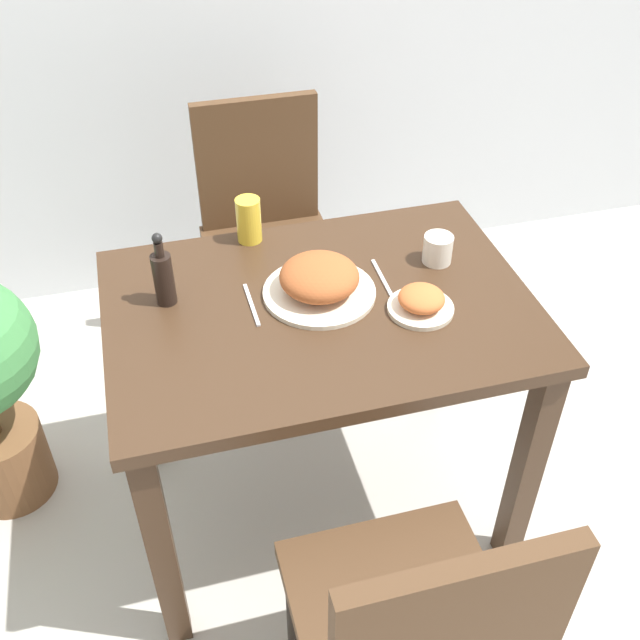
# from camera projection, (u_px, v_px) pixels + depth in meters

# --- Properties ---
(ground_plane) EXTENTS (16.00, 16.00, 0.00)m
(ground_plane) POSITION_uv_depth(u_px,v_px,m) (320.00, 497.00, 2.26)
(ground_plane) COLOR #B7B2A8
(dining_table) EXTENTS (1.02, 0.72, 0.75)m
(dining_table) POSITION_uv_depth(u_px,v_px,m) (320.00, 342.00, 1.86)
(dining_table) COLOR #3D2819
(dining_table) RESTS_ON ground_plane
(chair_near) EXTENTS (0.42, 0.42, 0.92)m
(chair_near) POSITION_uv_depth(u_px,v_px,m) (417.00, 632.00, 1.39)
(chair_near) COLOR #4C331E
(chair_near) RESTS_ON ground_plane
(chair_far) EXTENTS (0.42, 0.42, 0.92)m
(chair_far) POSITION_uv_depth(u_px,v_px,m) (267.00, 226.00, 2.46)
(chair_far) COLOR #4C331E
(chair_far) RESTS_ON ground_plane
(food_plate) EXTENTS (0.27, 0.27, 0.09)m
(food_plate) POSITION_uv_depth(u_px,v_px,m) (319.00, 280.00, 1.78)
(food_plate) COLOR beige
(food_plate) RESTS_ON dining_table
(side_plate) EXTENTS (0.16, 0.16, 0.06)m
(side_plate) POSITION_uv_depth(u_px,v_px,m) (421.00, 302.00, 1.75)
(side_plate) COLOR beige
(side_plate) RESTS_ON dining_table
(drink_cup) EXTENTS (0.07, 0.07, 0.07)m
(drink_cup) POSITION_uv_depth(u_px,v_px,m) (438.00, 249.00, 1.89)
(drink_cup) COLOR silver
(drink_cup) RESTS_ON dining_table
(juice_glass) EXTENTS (0.07, 0.07, 0.12)m
(juice_glass) POSITION_uv_depth(u_px,v_px,m) (249.00, 220.00, 1.95)
(juice_glass) COLOR gold
(juice_glass) RESTS_ON dining_table
(sauce_bottle) EXTENTS (0.05, 0.05, 0.19)m
(sauce_bottle) POSITION_uv_depth(u_px,v_px,m) (163.00, 276.00, 1.74)
(sauce_bottle) COLOR black
(sauce_bottle) RESTS_ON dining_table
(fork_utensil) EXTENTS (0.01, 0.16, 0.00)m
(fork_utensil) POSITION_uv_depth(u_px,v_px,m) (252.00, 305.00, 1.77)
(fork_utensil) COLOR silver
(fork_utensil) RESTS_ON dining_table
(spoon_utensil) EXTENTS (0.01, 0.20, 0.00)m
(spoon_utensil) POSITION_uv_depth(u_px,v_px,m) (385.00, 283.00, 1.84)
(spoon_utensil) COLOR silver
(spoon_utensil) RESTS_ON dining_table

